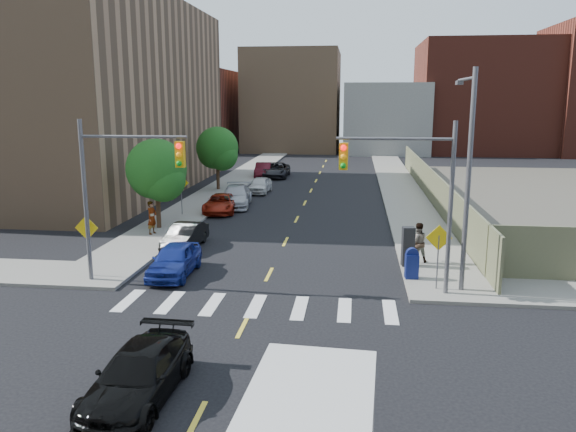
% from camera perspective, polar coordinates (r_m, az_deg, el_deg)
% --- Properties ---
extents(ground, '(160.00, 160.00, 0.00)m').
position_cam_1_polar(ground, '(18.26, -5.88, -13.55)').
color(ground, black).
rests_on(ground, ground).
extents(sidewalk_nw, '(3.50, 73.00, 0.15)m').
position_cam_1_polar(sidewalk_nw, '(59.22, -4.42, 4.27)').
color(sidewalk_nw, gray).
rests_on(sidewalk_nw, ground).
extents(sidewalk_ne, '(3.50, 73.00, 0.15)m').
position_cam_1_polar(sidewalk_ne, '(58.23, 10.75, 3.97)').
color(sidewalk_ne, gray).
rests_on(sidewalk_ne, ground).
extents(fence_north, '(0.12, 44.00, 2.50)m').
position_cam_1_polar(fence_north, '(44.94, 14.27, 3.05)').
color(fence_north, '#70714F').
rests_on(fence_north, ground).
extents(building_nw, '(22.00, 30.00, 16.00)m').
position_cam_1_polar(building_nw, '(52.79, -22.80, 11.12)').
color(building_nw, '#8C6B4C').
rests_on(building_nw, ground).
extents(bg_bldg_west, '(14.00, 18.00, 12.00)m').
position_cam_1_polar(bg_bldg_west, '(89.87, -9.97, 10.47)').
color(bg_bldg_west, '#592319').
rests_on(bg_bldg_west, ground).
extents(bg_bldg_midwest, '(14.00, 16.00, 15.00)m').
position_cam_1_polar(bg_bldg_midwest, '(88.62, 0.55, 11.60)').
color(bg_bldg_midwest, '#8C6B4C').
rests_on(bg_bldg_midwest, ground).
extents(bg_bldg_center, '(12.00, 16.00, 10.00)m').
position_cam_1_polar(bg_bldg_center, '(86.23, 9.82, 9.76)').
color(bg_bldg_center, gray).
rests_on(bg_bldg_center, ground).
extents(bg_bldg_east, '(18.00, 18.00, 16.00)m').
position_cam_1_polar(bg_bldg_east, '(89.94, 18.94, 11.30)').
color(bg_bldg_east, '#592319').
rests_on(bg_bldg_east, ground).
extents(signal_nw, '(4.59, 0.30, 7.00)m').
position_cam_1_polar(signal_nw, '(24.35, -16.84, 3.57)').
color(signal_nw, '#59595E').
rests_on(signal_nw, ground).
extents(signal_ne, '(4.59, 0.30, 7.00)m').
position_cam_1_polar(signal_ne, '(22.43, 12.49, 3.13)').
color(signal_ne, '#59595E').
rests_on(signal_ne, ground).
extents(streetlight_ne, '(0.25, 3.70, 9.00)m').
position_cam_1_polar(streetlight_ne, '(23.54, 17.74, 4.95)').
color(streetlight_ne, '#59595E').
rests_on(streetlight_ne, ground).
extents(warn_sign_nw, '(1.06, 0.06, 2.83)m').
position_cam_1_polar(warn_sign_nw, '(26.02, -19.74, -1.80)').
color(warn_sign_nw, '#59595E').
rests_on(warn_sign_nw, ground).
extents(warn_sign_ne, '(1.06, 0.06, 2.83)m').
position_cam_1_polar(warn_sign_ne, '(23.56, 15.04, -2.87)').
color(warn_sign_ne, '#59595E').
rests_on(warn_sign_ne, ground).
extents(warn_sign_midwest, '(1.06, 0.06, 2.83)m').
position_cam_1_polar(warn_sign_midwest, '(38.33, -10.80, 2.88)').
color(warn_sign_midwest, '#59595E').
rests_on(warn_sign_midwest, ground).
extents(tree_west_near, '(3.66, 3.64, 5.52)m').
position_cam_1_polar(tree_west_near, '(34.48, -13.19, 4.29)').
color(tree_west_near, '#332114').
rests_on(tree_west_near, ground).
extents(tree_west_far, '(3.66, 3.64, 5.52)m').
position_cam_1_polar(tree_west_far, '(48.76, -7.18, 6.62)').
color(tree_west_far, '#332114').
rests_on(tree_west_far, ground).
extents(parked_car_blue, '(1.77, 4.26, 1.44)m').
position_cam_1_polar(parked_car_blue, '(25.79, -11.44, -4.37)').
color(parked_car_blue, navy).
rests_on(parked_car_blue, ground).
extents(parked_car_black, '(1.64, 4.04, 1.31)m').
position_cam_1_polar(parked_car_black, '(30.37, -10.42, -2.01)').
color(parked_car_black, black).
rests_on(parked_car_black, ground).
extents(parked_car_red, '(2.43, 4.71, 1.27)m').
position_cam_1_polar(parked_car_red, '(39.54, -6.81, 1.27)').
color(parked_car_red, maroon).
rests_on(parked_car_red, ground).
extents(parked_car_silver, '(2.68, 5.46, 1.53)m').
position_cam_1_polar(parked_car_silver, '(41.62, -5.33, 2.01)').
color(parked_car_silver, '#A6A7AD').
rests_on(parked_car_silver, ground).
extents(parked_car_white, '(1.75, 4.05, 1.36)m').
position_cam_1_polar(parked_car_white, '(47.54, -2.87, 3.17)').
color(parked_car_white, silver).
rests_on(parked_car_white, ground).
extents(parked_car_maroon, '(1.87, 4.53, 1.46)m').
position_cam_1_polar(parked_car_maroon, '(57.26, -2.51, 4.69)').
color(parked_car_maroon, '#450D17').
rests_on(parked_car_maroon, ground).
extents(parked_car_grey, '(2.47, 5.29, 1.47)m').
position_cam_1_polar(parked_car_grey, '(57.10, -1.21, 4.68)').
color(parked_car_grey, black).
rests_on(parked_car_grey, ground).
extents(black_sedan, '(2.03, 4.73, 1.36)m').
position_cam_1_polar(black_sedan, '(15.85, -14.93, -15.31)').
color(black_sedan, black).
rests_on(black_sedan, ground).
extents(mailbox, '(0.59, 0.47, 1.36)m').
position_cam_1_polar(mailbox, '(24.98, 12.47, -4.74)').
color(mailbox, navy).
rests_on(mailbox, sidewalk_ne).
extents(payphone, '(0.60, 0.52, 1.85)m').
position_cam_1_polar(payphone, '(26.73, 12.10, -3.04)').
color(payphone, black).
rests_on(payphone, sidewalk_ne).
extents(pedestrian_west, '(0.64, 0.80, 1.92)m').
position_cam_1_polar(pedestrian_west, '(33.22, -13.66, -0.16)').
color(pedestrian_west, gray).
rests_on(pedestrian_west, sidewalk_nw).
extents(pedestrian_east, '(1.06, 0.90, 1.91)m').
position_cam_1_polar(pedestrian_east, '(27.44, 13.05, -2.63)').
color(pedestrian_east, gray).
rests_on(pedestrian_east, sidewalk_ne).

